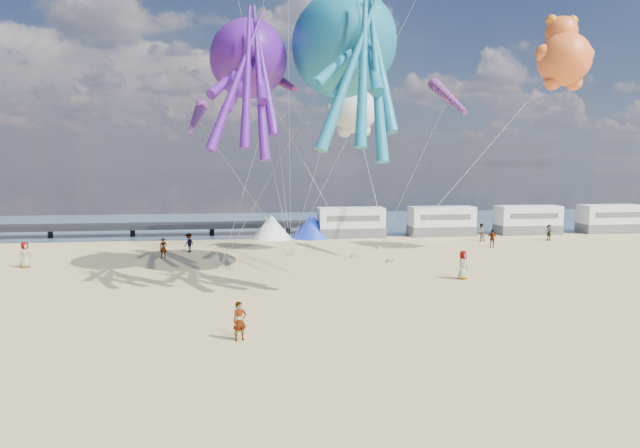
% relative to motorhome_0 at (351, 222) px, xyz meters
% --- Properties ---
extents(ground, '(120.00, 120.00, 0.00)m').
position_rel_motorhome_0_xyz_m(ground, '(-6.00, -40.00, -1.50)').
color(ground, '#DBC17E').
rests_on(ground, ground).
extents(water, '(120.00, 120.00, 0.00)m').
position_rel_motorhome_0_xyz_m(water, '(-6.00, 15.00, -1.48)').
color(water, '#39586E').
rests_on(water, ground).
extents(pier, '(60.00, 3.00, 0.50)m').
position_rel_motorhome_0_xyz_m(pier, '(-34.00, 4.00, -0.50)').
color(pier, black).
rests_on(pier, ground).
extents(motorhome_0, '(6.60, 2.50, 3.00)m').
position_rel_motorhome_0_xyz_m(motorhome_0, '(0.00, 0.00, 0.00)').
color(motorhome_0, silver).
rests_on(motorhome_0, ground).
extents(motorhome_1, '(6.60, 2.50, 3.00)m').
position_rel_motorhome_0_xyz_m(motorhome_1, '(9.50, 0.00, 0.00)').
color(motorhome_1, silver).
rests_on(motorhome_1, ground).
extents(motorhome_2, '(6.60, 2.50, 3.00)m').
position_rel_motorhome_0_xyz_m(motorhome_2, '(19.00, 0.00, 0.00)').
color(motorhome_2, silver).
rests_on(motorhome_2, ground).
extents(motorhome_3, '(6.60, 2.50, 3.00)m').
position_rel_motorhome_0_xyz_m(motorhome_3, '(28.50, 0.00, 0.00)').
color(motorhome_3, silver).
rests_on(motorhome_3, ground).
extents(tent_white, '(4.00, 4.00, 2.40)m').
position_rel_motorhome_0_xyz_m(tent_white, '(-8.00, 0.00, -0.30)').
color(tent_white, white).
rests_on(tent_white, ground).
extents(tent_blue, '(4.00, 4.00, 2.40)m').
position_rel_motorhome_0_xyz_m(tent_blue, '(-4.00, 0.00, -0.30)').
color(tent_blue, '#1933CC').
rests_on(tent_blue, ground).
extents(standing_person, '(0.71, 0.60, 1.65)m').
position_rel_motorhome_0_xyz_m(standing_person, '(-11.14, -32.64, -0.67)').
color(standing_person, tan).
rests_on(standing_person, ground).
extents(beachgoer_0, '(0.77, 0.81, 1.86)m').
position_rel_motorhome_0_xyz_m(beachgoer_0, '(-26.27, -13.44, -0.57)').
color(beachgoer_0, '#7F6659').
rests_on(beachgoer_0, ground).
extents(beachgoer_2, '(0.94, 0.98, 1.60)m').
position_rel_motorhome_0_xyz_m(beachgoer_2, '(-15.33, -7.83, -0.70)').
color(beachgoer_2, '#7F6659').
rests_on(beachgoer_2, ground).
extents(beachgoer_3, '(1.18, 1.07, 1.59)m').
position_rel_motorhome_0_xyz_m(beachgoer_3, '(11.00, -8.74, -0.70)').
color(beachgoer_3, '#7F6659').
rests_on(beachgoer_3, ground).
extents(beachgoer_4, '(0.98, 0.74, 1.55)m').
position_rel_motorhome_0_xyz_m(beachgoer_4, '(18.54, -5.05, -0.73)').
color(beachgoer_4, '#7F6659').
rests_on(beachgoer_4, ground).
extents(beachgoer_5, '(1.48, 0.52, 1.58)m').
position_rel_motorhome_0_xyz_m(beachgoer_5, '(-17.05, -10.60, -0.71)').
color(beachgoer_5, '#7F6659').
rests_on(beachgoer_5, ground).
extents(beachgoer_6, '(0.80, 0.78, 1.85)m').
position_rel_motorhome_0_xyz_m(beachgoer_6, '(3.03, -21.74, -0.58)').
color(beachgoer_6, '#7F6659').
rests_on(beachgoer_6, ground).
extents(beachgoer_7, '(0.93, 0.70, 1.71)m').
position_rel_motorhome_0_xyz_m(beachgoer_7, '(11.76, -4.67, -0.65)').
color(beachgoer_7, '#7F6659').
rests_on(beachgoer_7, ground).
extents(sandbag_a, '(0.50, 0.35, 0.22)m').
position_rel_motorhome_0_xyz_m(sandbag_a, '(-12.42, -15.65, -1.39)').
color(sandbag_a, gray).
rests_on(sandbag_a, ground).
extents(sandbag_b, '(0.50, 0.35, 0.22)m').
position_rel_motorhome_0_xyz_m(sandbag_b, '(-2.14, -12.41, -1.39)').
color(sandbag_b, gray).
rests_on(sandbag_b, ground).
extents(sandbag_c, '(0.50, 0.35, 0.22)m').
position_rel_motorhome_0_xyz_m(sandbag_c, '(0.09, -14.96, -1.39)').
color(sandbag_c, gray).
rests_on(sandbag_c, ground).
extents(sandbag_d, '(0.50, 0.35, 0.22)m').
position_rel_motorhome_0_xyz_m(sandbag_d, '(0.97, -8.02, -1.39)').
color(sandbag_d, gray).
rests_on(sandbag_d, ground).
extents(sandbag_e, '(0.50, 0.35, 0.22)m').
position_rel_motorhome_0_xyz_m(sandbag_e, '(-7.06, -10.73, -1.39)').
color(sandbag_e, gray).
rests_on(sandbag_e, ground).
extents(kite_octopus_teal, '(8.62, 12.63, 13.30)m').
position_rel_motorhome_0_xyz_m(kite_octopus_teal, '(-4.31, -18.95, 13.49)').
color(kite_octopus_teal, '#16718E').
extents(kite_octopus_purple, '(6.57, 10.78, 11.47)m').
position_rel_motorhome_0_xyz_m(kite_octopus_purple, '(-10.38, -18.30, 12.56)').
color(kite_octopus_purple, '#4C1286').
extents(kite_panda, '(4.64, 4.40, 6.12)m').
position_rel_motorhome_0_xyz_m(kite_panda, '(-1.97, -11.06, 10.07)').
color(kite_panda, silver).
extents(kite_teddy_orange, '(5.24, 4.97, 6.95)m').
position_rel_motorhome_0_xyz_m(kite_teddy_orange, '(14.08, -13.85, 13.95)').
color(kite_teddy_orange, orange).
extents(windsock_left, '(3.08, 6.00, 5.99)m').
position_rel_motorhome_0_xyz_m(windsock_left, '(-8.36, -15.73, 11.72)').
color(windsock_left, red).
extents(windsock_mid, '(1.32, 6.73, 6.69)m').
position_rel_motorhome_0_xyz_m(windsock_mid, '(4.82, -13.72, 10.92)').
color(windsock_mid, red).
extents(windsock_right, '(1.56, 4.90, 4.82)m').
position_rel_motorhome_0_xyz_m(windsock_right, '(-14.01, -14.60, 9.08)').
color(windsock_right, red).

